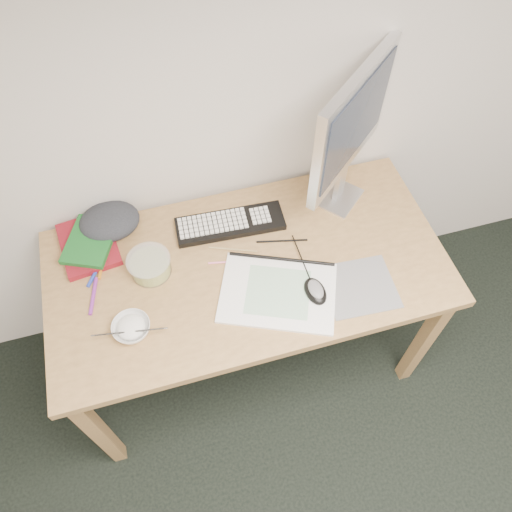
{
  "coord_description": "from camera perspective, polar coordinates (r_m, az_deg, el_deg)",
  "views": [
    {
      "loc": [
        -0.54,
        0.51,
        2.22
      ],
      "look_at": [
        -0.29,
        1.41,
        0.83
      ],
      "focal_mm": 35.0,
      "sensor_mm": 36.0,
      "label": 1
    }
  ],
  "objects": [
    {
      "name": "monitor",
      "position": [
        1.72,
        10.87,
        14.35
      ],
      "size": [
        0.39,
        0.34,
        0.56
      ],
      "rotation": [
        0.0,
        0.0,
        0.71
      ],
      "color": "silver",
      "rests_on": "desk"
    },
    {
      "name": "pencil_pink",
      "position": [
        1.76,
        -2.74,
        -0.65
      ],
      "size": [
        0.17,
        0.04,
        0.01
      ],
      "primitive_type": "cylinder",
      "rotation": [
        0.0,
        1.57,
        -0.2
      ],
      "color": "pink",
      "rests_on": "desk"
    },
    {
      "name": "book_green",
      "position": [
        1.86,
        -18.39,
        1.65
      ],
      "size": [
        0.23,
        0.26,
        0.02
      ],
      "primitive_type": "cube",
      "rotation": [
        0.0,
        0.0,
        -0.42
      ],
      "color": "#175E22",
      "rests_on": "book_red"
    },
    {
      "name": "book_red",
      "position": [
        1.88,
        -18.58,
        1.26
      ],
      "size": [
        0.22,
        0.27,
        0.02
      ],
      "primitive_type": "cube",
      "rotation": [
        0.0,
        0.0,
        0.12
      ],
      "color": "maroon",
      "rests_on": "desk"
    },
    {
      "name": "marker_purple",
      "position": [
        1.77,
        -18.1,
        -4.35
      ],
      "size": [
        0.05,
        0.14,
        0.01
      ],
      "primitive_type": "cylinder",
      "rotation": [
        0.0,
        1.57,
        1.33
      ],
      "color": "purple",
      "rests_on": "desk"
    },
    {
      "name": "chopsticks",
      "position": [
        1.63,
        -14.26,
        -8.4
      ],
      "size": [
        0.23,
        0.05,
        0.02
      ],
      "primitive_type": "cylinder",
      "rotation": [
        0.0,
        1.57,
        -0.16
      ],
      "color": "#BBBCBE",
      "rests_on": "rice_bowl"
    },
    {
      "name": "desk",
      "position": [
        1.82,
        -0.96,
        -2.49
      ],
      "size": [
        1.4,
        0.7,
        0.75
      ],
      "color": "tan",
      "rests_on": "ground"
    },
    {
      "name": "keyboard",
      "position": [
        1.84,
        -2.97,
        3.7
      ],
      "size": [
        0.4,
        0.15,
        0.02
      ],
      "primitive_type": "cube",
      "rotation": [
        0.0,
        0.0,
        -0.06
      ],
      "color": "black",
      "rests_on": "desk"
    },
    {
      "name": "rice_bowl",
      "position": [
        1.66,
        -14.03,
        -7.99
      ],
      "size": [
        0.14,
        0.14,
        0.04
      ],
      "primitive_type": "imported",
      "rotation": [
        0.0,
        0.0,
        0.12
      ],
      "color": "white",
      "rests_on": "desk"
    },
    {
      "name": "mousepad",
      "position": [
        1.74,
        11.77,
        -3.45
      ],
      "size": [
        0.25,
        0.23,
        0.0
      ],
      "primitive_type": "cube",
      "rotation": [
        0.0,
        0.0,
        -0.06
      ],
      "color": "slate",
      "rests_on": "desk"
    },
    {
      "name": "marker_orange",
      "position": [
        1.83,
        -17.16,
        -0.8
      ],
      "size": [
        0.05,
        0.13,
        0.01
      ],
      "primitive_type": "cylinder",
      "rotation": [
        0.0,
        1.57,
        1.28
      ],
      "color": "orange",
      "rests_on": "desk"
    },
    {
      "name": "cloth_lump",
      "position": [
        1.89,
        -16.4,
        3.82
      ],
      "size": [
        0.21,
        0.18,
        0.08
      ],
      "primitive_type": "ellipsoid",
      "rotation": [
        0.0,
        0.0,
        0.18
      ],
      "color": "#2A2D32",
      "rests_on": "desk"
    },
    {
      "name": "mouse",
      "position": [
        1.68,
        6.83,
        -3.81
      ],
      "size": [
        0.08,
        0.11,
        0.04
      ],
      "primitive_type": "ellipsoid",
      "rotation": [
        0.0,
        0.0,
        0.07
      ],
      "color": "black",
      "rests_on": "sketchpad"
    },
    {
      "name": "marker_blue",
      "position": [
        1.82,
        -17.79,
        -1.63
      ],
      "size": [
        0.08,
        0.12,
        0.01
      ],
      "primitive_type": "cylinder",
      "rotation": [
        0.0,
        1.57,
        1.03
      ],
      "color": "#213AB4",
      "rests_on": "desk"
    },
    {
      "name": "pencil_tan",
      "position": [
        1.79,
        -2.67,
        0.76
      ],
      "size": [
        0.17,
        0.07,
        0.01
      ],
      "primitive_type": "cylinder",
      "rotation": [
        0.0,
        1.57,
        -0.38
      ],
      "color": "tan",
      "rests_on": "desk"
    },
    {
      "name": "pencil_black",
      "position": [
        1.81,
        2.98,
        1.74
      ],
      "size": [
        0.18,
        0.05,
        0.01
      ],
      "primitive_type": "cylinder",
      "rotation": [
        0.0,
        1.57,
        -0.23
      ],
      "color": "black",
      "rests_on": "desk"
    },
    {
      "name": "fruit_tub",
      "position": [
        1.74,
        -12.03,
        -1.06
      ],
      "size": [
        0.15,
        0.15,
        0.07
      ],
      "primitive_type": "cylinder",
      "rotation": [
        0.0,
        0.0,
        -0.01
      ],
      "color": "gold",
      "rests_on": "desk"
    },
    {
      "name": "sketchpad",
      "position": [
        1.69,
        2.52,
        -4.2
      ],
      "size": [
        0.46,
        0.4,
        0.01
      ],
      "primitive_type": "cube",
      "rotation": [
        0.0,
        0.0,
        -0.4
      ],
      "color": "white",
      "rests_on": "desk"
    }
  ]
}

